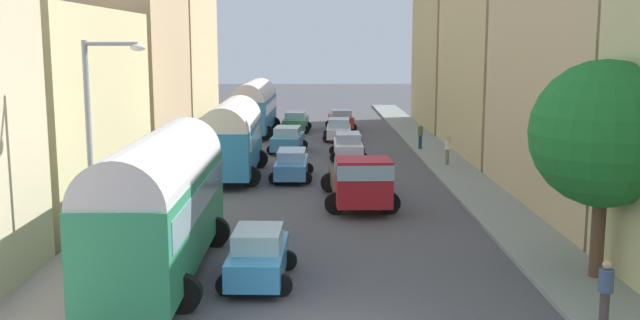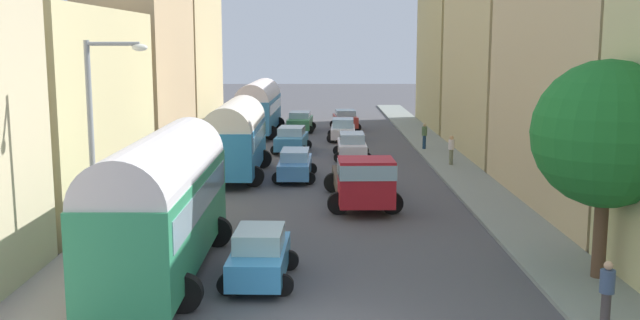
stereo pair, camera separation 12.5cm
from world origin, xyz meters
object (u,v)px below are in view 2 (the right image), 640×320
Objects in this scene: parked_bus_2 at (256,105)px; car_2 at (342,119)px; streetlamp_near at (96,143)px; car_5 at (288,139)px; car_1 at (340,129)px; cargo_truck_0 at (360,179)px; car_4 at (292,164)px; car_6 at (297,121)px; pedestrian_2 at (421,135)px; pedestrian_1 at (448,149)px; parked_bus_0 at (159,198)px; parked_bus_1 at (233,135)px; car_0 at (349,146)px; car_3 at (257,256)px; pedestrian_0 at (603,292)px.

car_2 is at bearing 25.32° from parked_bus_2.
car_5 is at bearing 80.24° from streetlamp_near.
parked_bus_2 is 7.16m from car_1.
cargo_truck_0 is at bearing -76.88° from car_5.
car_6 is at bearing 90.84° from car_4.
car_2 is 0.89× the size of car_4.
car_5 is at bearing -176.93° from pedestrian_2.
car_5 is at bearing 148.30° from pedestrian_1.
parked_bus_0 is at bearing -90.15° from parked_bus_2.
car_0 is at bearing 42.58° from parked_bus_1.
car_0 is 1.17× the size of car_3.
car_3 is at bearing -81.18° from parked_bus_1.
car_4 is (3.39, 15.20, -1.59)m from parked_bus_0.
pedestrian_2 is (4.64, -11.45, 0.22)m from car_2.
parked_bus_2 reaches higher than parked_bus_1.
cargo_truck_0 reaches higher than car_1.
pedestrian_2 is at bearing 71.82° from car_3.
car_0 is 0.99× the size of car_6.
parked_bus_0 is 15.65m from car_4.
car_3 is 0.85× the size of car_6.
car_1 is at bearing 91.83° from car_0.
car_5 is 2.35× the size of pedestrian_0.
car_4 is at bearing -116.16° from car_0.
parked_bus_1 is 2.08× the size of car_1.
cargo_truck_0 is 14.31m from pedestrian_0.
pedestrian_0 is at bearing -15.47° from streetlamp_near.
car_4 is 2.48× the size of pedestrian_2.
car_5 is at bearing 90.12° from car_3.
pedestrian_1 is 1.00× the size of pedestrian_2.
car_4 is (3.31, -17.96, -1.43)m from parked_bus_2.
pedestrian_1 is 0.25× the size of streetlamp_near.
cargo_truck_0 is (6.45, 8.96, -1.16)m from parked_bus_0.
parked_bus_1 reaches higher than pedestrian_1.
parked_bus_0 is 5.56× the size of pedestrian_1.
car_3 is (-3.62, -22.26, 0.00)m from car_0.
parked_bus_2 reaches higher than pedestrian_0.
car_5 is 25.84m from streetlamp_near.
car_0 is at bearing -145.76° from pedestrian_2.
parked_bus_0 reaches higher than parked_bus_1.
parked_bus_1 is 14.17m from pedestrian_2.
car_3 is 9.31m from pedestrian_0.
car_1 reaches higher than car_6.
car_3 is 15.89m from car_4.
streetlamp_near is at bearing -128.85° from cargo_truck_0.
parked_bus_2 is 2.24× the size of car_6.
parked_bus_1 is 1.97× the size of car_0.
parked_bus_1 is at bearing -98.27° from car_6.
car_1 is (-0.18, 20.86, -0.42)m from cargo_truck_0.
parked_bus_1 is at bearing 118.55° from pedestrian_0.
car_6 is (-3.54, -1.33, -0.01)m from car_2.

